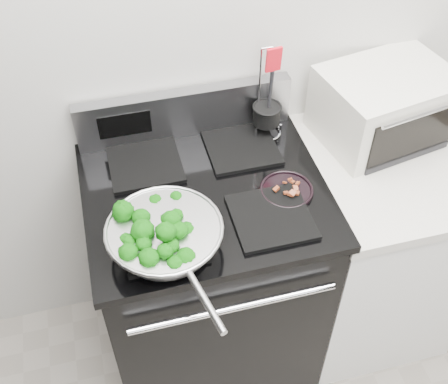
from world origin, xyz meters
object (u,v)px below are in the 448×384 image
object	(u,v)px
skillet	(165,235)
bacon_plate	(287,188)
gas_range	(208,274)
toaster_oven	(385,105)
utensil_holder	(266,119)

from	to	relation	value
skillet	bacon_plate	size ratio (longest dim) A/B	3.13
gas_range	skillet	bearing A→B (deg)	-129.19
gas_range	skillet	xyz separation A→B (m)	(-0.17, -0.20, 0.52)
skillet	toaster_oven	world-z (taller)	toaster_oven
utensil_holder	toaster_oven	size ratio (longest dim) A/B	0.72
skillet	utensil_holder	world-z (taller)	utensil_holder
skillet	bacon_plate	bearing A→B (deg)	4.27
gas_range	utensil_holder	bearing A→B (deg)	39.07
skillet	utensil_holder	size ratio (longest dim) A/B	1.53
gas_range	utensil_holder	size ratio (longest dim) A/B	3.19
bacon_plate	utensil_holder	xyz separation A→B (m)	(0.02, 0.30, 0.05)
utensil_holder	gas_range	bearing A→B (deg)	-147.77
bacon_plate	toaster_oven	distance (m)	0.50
gas_range	skillet	size ratio (longest dim) A/B	2.09
utensil_holder	toaster_oven	xyz separation A→B (m)	(0.41, -0.07, 0.03)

